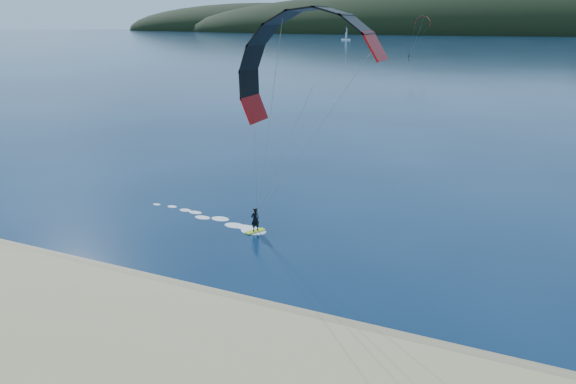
% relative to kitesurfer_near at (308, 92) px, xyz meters
% --- Properties ---
extents(ground, '(1800.00, 1800.00, 0.00)m').
position_rel_kitesurfer_near_xyz_m(ground, '(-4.28, -8.28, -11.23)').
color(ground, '#061933').
rests_on(ground, ground).
extents(wet_sand, '(220.00, 2.50, 0.10)m').
position_rel_kitesurfer_near_xyz_m(wet_sand, '(-4.28, -3.78, -11.18)').
color(wet_sand, olive).
rests_on(wet_sand, ground).
extents(headland, '(1200.00, 310.00, 140.00)m').
position_rel_kitesurfer_near_xyz_m(headland, '(-3.65, 737.00, -11.23)').
color(headland, black).
rests_on(headland, ground).
extents(kitesurfer_near, '(21.43, 9.10, 15.36)m').
position_rel_kitesurfer_near_xyz_m(kitesurfer_near, '(0.00, 0.00, 0.00)').
color(kitesurfer_near, '#A4CE18').
rests_on(kitesurfer_near, ground).
extents(kitesurfer_far, '(8.84, 4.97, 15.89)m').
position_rel_kitesurfer_near_xyz_m(kitesurfer_far, '(-23.31, 192.32, 2.38)').
color(kitesurfer_far, '#A4CE18').
rests_on(kitesurfer_far, ground).
extents(sailboat, '(7.82, 5.08, 11.21)m').
position_rel_kitesurfer_near_xyz_m(sailboat, '(-115.89, 395.94, -10.40)').
color(sailboat, white).
rests_on(sailboat, ground).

